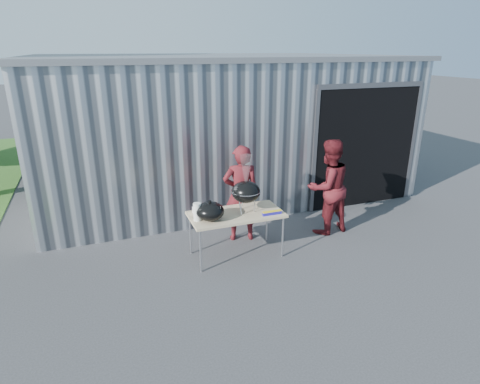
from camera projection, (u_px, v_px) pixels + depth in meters
name	position (u px, v px, depth m)	size (l,w,h in m)	color
ground	(250.00, 267.00, 6.31)	(80.00, 80.00, 0.00)	#343436
building	(217.00, 120.00, 10.14)	(8.20, 6.20, 3.10)	silver
folding_table	(236.00, 216.00, 6.44)	(1.50, 0.75, 0.75)	tan
kettle_grill	(246.00, 188.00, 6.35)	(0.47, 0.47, 0.94)	black
grill_lid	(210.00, 211.00, 6.14)	(0.44, 0.44, 0.32)	black
paper_towels	(197.00, 212.00, 6.12)	(0.12, 0.12, 0.28)	white
white_tub	(199.00, 210.00, 6.42)	(0.20, 0.15, 0.10)	white
foil_box	(272.00, 213.00, 6.37)	(0.32, 0.05, 0.06)	#1C1795
person_cook	(241.00, 194.00, 6.98)	(0.63, 0.41, 1.72)	#541419
person_bystander	(328.00, 187.00, 7.26)	(0.85, 0.66, 1.75)	#541419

